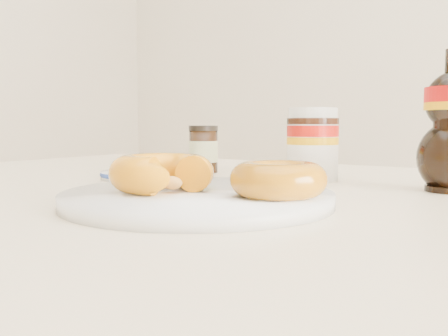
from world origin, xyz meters
The scene contains 7 objects.
dining_table centered at (0.00, 0.10, 0.67)m, with size 1.40×0.90×0.75m.
plate centered at (0.03, -0.04, 0.76)m, with size 0.28×0.28×0.01m.
donut_bitten centered at (0.00, -0.06, 0.78)m, with size 0.11×0.11×0.04m, color #CA7C0B.
donut_whole centered at (0.12, -0.03, 0.78)m, with size 0.09×0.09×0.03m, color #8C5109.
nutella_jar centered at (0.04, 0.24, 0.81)m, with size 0.08×0.08×0.11m.
dark_jar centered at (-0.17, 0.25, 0.79)m, with size 0.05×0.05×0.08m.
blue_rim_saucer centered at (-0.20, 0.11, 0.76)m, with size 0.12×0.12×0.01m.
Camera 1 is at (0.34, -0.46, 0.83)m, focal length 40.00 mm.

